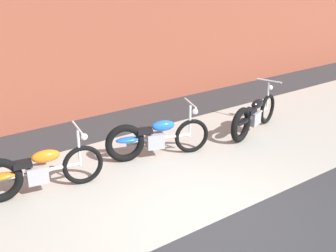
# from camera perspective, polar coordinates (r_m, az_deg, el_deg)

# --- Properties ---
(ground_plane) EXTENTS (80.00, 80.00, 0.00)m
(ground_plane) POSITION_cam_1_polar(r_m,az_deg,el_deg) (6.05, 6.20, -13.13)
(ground_plane) COLOR #2D2D30
(sidewalk_slab) EXTENTS (36.00, 3.50, 0.01)m
(sidewalk_slab) POSITION_cam_1_polar(r_m,az_deg,el_deg) (7.24, -3.05, -6.73)
(sidewalk_slab) COLOR #9E998E
(sidewalk_slab) RESTS_ON ground
(brick_building_wall) EXTENTS (36.00, 0.50, 5.18)m
(brick_building_wall) POSITION_cam_1_polar(r_m,az_deg,el_deg) (9.51, -15.16, 15.80)
(brick_building_wall) COLOR brown
(brick_building_wall) RESTS_ON ground
(motorcycle_orange) EXTENTS (2.00, 0.66, 1.03)m
(motorcycle_orange) POSITION_cam_1_polar(r_m,az_deg,el_deg) (6.82, -18.23, -6.03)
(motorcycle_orange) COLOR black
(motorcycle_orange) RESTS_ON ground
(motorcycle_blue) EXTENTS (1.94, 0.84, 1.03)m
(motorcycle_blue) POSITION_cam_1_polar(r_m,az_deg,el_deg) (7.68, -2.36, -1.70)
(motorcycle_blue) COLOR black
(motorcycle_blue) RESTS_ON ground
(motorcycle_black) EXTENTS (1.94, 0.85, 1.03)m
(motorcycle_black) POSITION_cam_1_polar(r_m,az_deg,el_deg) (8.93, 11.44, 1.28)
(motorcycle_black) COLOR black
(motorcycle_black) RESTS_ON ground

